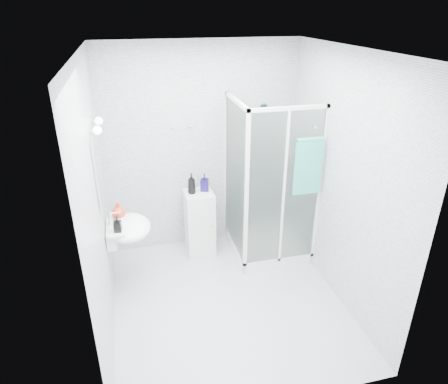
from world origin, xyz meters
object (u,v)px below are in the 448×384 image
object	(u,v)px
hand_towel	(308,165)
soap_dispenser_black	(117,224)
wall_basin	(127,228)
shampoo_bottle_b	(205,182)
soap_dispenser_orange	(118,210)
shampoo_bottle_a	(192,184)
shower_enclosure	(264,224)
storage_cabinet	(200,223)

from	to	relation	value
hand_towel	soap_dispenser_black	world-z (taller)	hand_towel
hand_towel	soap_dispenser_black	size ratio (longest dim) A/B	3.90
wall_basin	shampoo_bottle_b	world-z (taller)	shampoo_bottle_b
soap_dispenser_orange	shampoo_bottle_a	bearing A→B (deg)	28.35
hand_towel	shampoo_bottle_a	xyz separation A→B (m)	(-1.18, 0.67, -0.39)
wall_basin	shampoo_bottle_b	distance (m)	1.17
shower_enclosure	storage_cabinet	distance (m)	0.81
shampoo_bottle_b	soap_dispenser_orange	xyz separation A→B (m)	(-1.04, -0.51, 0.00)
storage_cabinet	soap_dispenser_orange	bearing A→B (deg)	-155.02
shower_enclosure	soap_dispenser_black	bearing A→B (deg)	-164.72
hand_towel	shampoo_bottle_b	distance (m)	1.30
soap_dispenser_orange	shampoo_bottle_b	bearing A→B (deg)	26.19
storage_cabinet	shower_enclosure	bearing A→B (deg)	-19.79
shampoo_bottle_a	soap_dispenser_orange	xyz separation A→B (m)	(-0.87, -0.47, -0.02)
shampoo_bottle_a	soap_dispenser_orange	distance (m)	0.99
shampoo_bottle_b	soap_dispenser_orange	world-z (taller)	shampoo_bottle_b
hand_towel	wall_basin	bearing A→B (deg)	177.54
hand_towel	soap_dispenser_orange	bearing A→B (deg)	174.23
storage_cabinet	soap_dispenser_orange	world-z (taller)	soap_dispenser_orange
wall_basin	storage_cabinet	size ratio (longest dim) A/B	0.66
storage_cabinet	hand_towel	bearing A→B (deg)	-32.13
storage_cabinet	shampoo_bottle_b	xyz separation A→B (m)	(0.08, 0.05, 0.53)
shower_enclosure	wall_basin	xyz separation A→B (m)	(-1.66, -0.32, 0.35)
shampoo_bottle_b	soap_dispenser_black	world-z (taller)	shampoo_bottle_b
wall_basin	storage_cabinet	xyz separation A→B (m)	(0.88, 0.58, -0.37)
shower_enclosure	storage_cabinet	size ratio (longest dim) A/B	2.37
soap_dispenser_black	wall_basin	bearing A→B (deg)	63.86
shampoo_bottle_b	soap_dispenser_orange	bearing A→B (deg)	-153.81
shampoo_bottle_a	storage_cabinet	bearing A→B (deg)	-5.77
wall_basin	hand_towel	size ratio (longest dim) A/B	0.86
shampoo_bottle_a	shower_enclosure	bearing A→B (deg)	-17.75
shampoo_bottle_a	soap_dispenser_orange	size ratio (longest dim) A/B	1.37
wall_basin	shampoo_bottle_a	distance (m)	1.01
wall_basin	hand_towel	bearing A→B (deg)	-2.46
soap_dispenser_black	shower_enclosure	bearing A→B (deg)	15.28
soap_dispenser_orange	soap_dispenser_black	size ratio (longest dim) A/B	1.12
storage_cabinet	hand_towel	distance (m)	1.59
shower_enclosure	storage_cabinet	world-z (taller)	shower_enclosure
shower_enclosure	hand_towel	xyz separation A→B (m)	(0.32, -0.40, 0.91)
wall_basin	soap_dispenser_black	size ratio (longest dim) A/B	3.35
wall_basin	soap_dispenser_orange	distance (m)	0.21
soap_dispenser_orange	wall_basin	bearing A→B (deg)	-61.41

